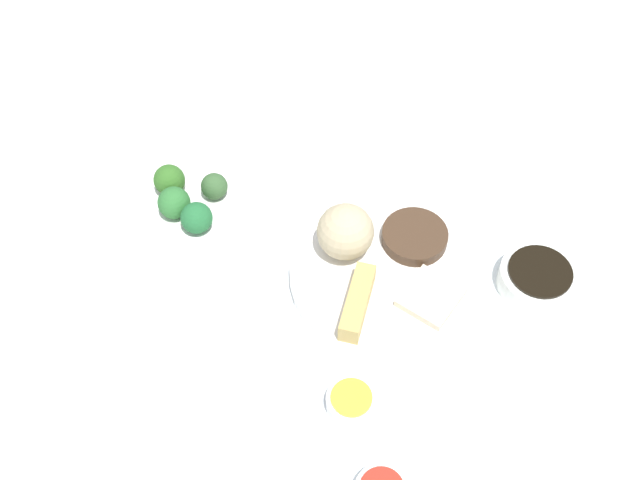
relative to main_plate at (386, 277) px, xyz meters
The scene contains 15 objects.
tabletop 0.05m from the main_plate, behind, with size 2.20×2.20×0.02m, color silver.
main_plate is the anchor object (origin of this frame).
rice_scoop 0.08m from the main_plate, 168.48° to the left, with size 0.08×0.08×0.08m, color tan.
spring_roll 0.07m from the main_plate, 101.52° to the right, with size 0.11×0.03×0.03m, color tan.
crab_rangoon_wonton 0.07m from the main_plate, 11.52° to the right, with size 0.07×0.07×0.01m, color beige.
stir_fry_heap 0.07m from the main_plate, 78.48° to the left, with size 0.09×0.09×0.02m, color #412D1D.
broccoli_plate 0.30m from the main_plate, behind, with size 0.22×0.22×0.01m, color white.
broccoli_floret_0 0.32m from the main_plate, behind, with size 0.05×0.05×0.05m, color #2F7032.
broccoli_floret_1 0.28m from the main_plate, behind, with size 0.04×0.04×0.04m, color #385D31.
broccoli_floret_2 0.28m from the main_plate, behind, with size 0.05×0.05×0.05m, color #236835.
broccoli_floret_3 0.35m from the main_plate, behind, with size 0.05×0.05×0.05m, color #336823.
soy_sauce_bowl 0.20m from the main_plate, 22.69° to the left, with size 0.10×0.10×0.03m, color white.
soy_sauce_bowl_liquid 0.21m from the main_plate, 22.69° to the left, with size 0.09×0.09×0.00m, color black.
sauce_ramekin_hot_mustard 0.19m from the main_plate, 80.53° to the right, with size 0.06×0.06×0.02m, color white.
sauce_ramekin_hot_mustard_liquid 0.19m from the main_plate, 80.53° to the right, with size 0.05×0.05×0.00m, color yellow.
Camera 1 is at (0.21, -0.58, 0.90)m, focal length 43.15 mm.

